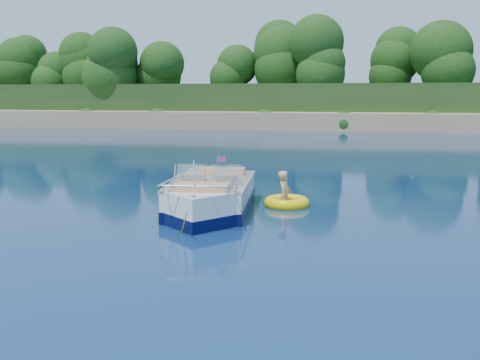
{
  "coord_description": "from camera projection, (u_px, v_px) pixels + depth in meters",
  "views": [
    {
      "loc": [
        2.21,
        -10.62,
        3.05
      ],
      "look_at": [
        -0.64,
        2.75,
        0.85
      ],
      "focal_mm": 40.0,
      "sensor_mm": 36.0,
      "label": 1
    }
  ],
  "objects": [
    {
      "name": "boy",
      "position": [
        285.0,
        206.0,
        14.79
      ],
      "size": [
        0.37,
        0.77,
        1.5
      ],
      "primitive_type": "imported",
      "rotation": [
        0.0,
        -0.17,
        1.53
      ],
      "color": "tan",
      "rests_on": "ground"
    },
    {
      "name": "treeline",
      "position": [
        333.0,
        67.0,
        49.9
      ],
      "size": [
        150.0,
        7.12,
        8.19
      ],
      "color": "black",
      "rests_on": "ground"
    },
    {
      "name": "ground",
      "position": [
        243.0,
        241.0,
        11.19
      ],
      "size": [
        160.0,
        160.0,
        0.0
      ],
      "primitive_type": "plane",
      "color": "#091841",
      "rests_on": "ground"
    },
    {
      "name": "tow_tube",
      "position": [
        287.0,
        203.0,
        14.78
      ],
      "size": [
        1.56,
        1.56,
        0.33
      ],
      "rotation": [
        0.0,
        0.0,
        0.29
      ],
      "color": "#FFDE03",
      "rests_on": "ground"
    },
    {
      "name": "shoreline",
      "position": [
        338.0,
        110.0,
        72.61
      ],
      "size": [
        170.0,
        59.0,
        6.0
      ],
      "color": "#A1845D",
      "rests_on": "ground"
    },
    {
      "name": "motorboat",
      "position": [
        210.0,
        199.0,
        13.87
      ],
      "size": [
        2.34,
        5.54,
        1.84
      ],
      "rotation": [
        0.0,
        0.0,
        0.1
      ],
      "color": "white",
      "rests_on": "ground"
    }
  ]
}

